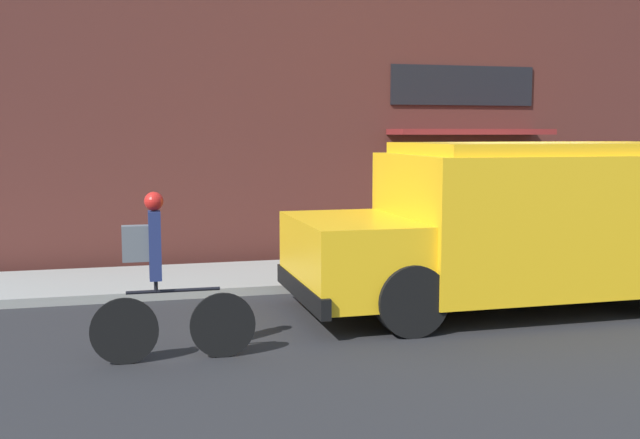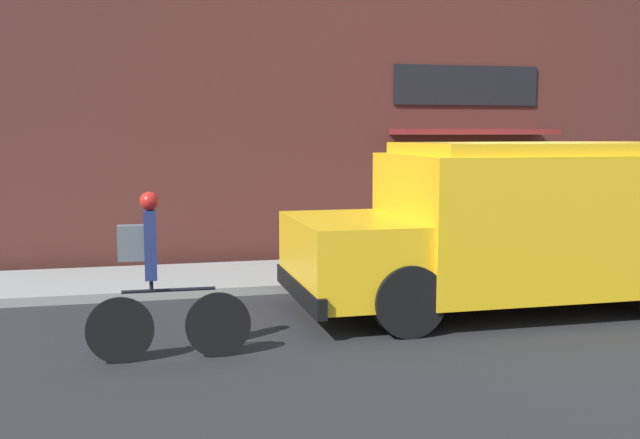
% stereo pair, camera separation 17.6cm
% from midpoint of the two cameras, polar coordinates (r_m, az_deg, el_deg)
% --- Properties ---
extents(ground_plane, '(70.00, 70.00, 0.00)m').
position_cam_midpoint_polar(ground_plane, '(12.19, 15.05, -4.63)').
color(ground_plane, '#232326').
extents(sidewalk, '(28.00, 2.19, 0.13)m').
position_cam_midpoint_polar(sidewalk, '(13.13, 12.78, -3.49)').
color(sidewalk, gray).
rests_on(sidewalk, ground_plane).
extents(storefront, '(16.37, 1.02, 5.16)m').
position_cam_midpoint_polar(storefront, '(14.27, 10.43, 7.52)').
color(storefront, '#4C231E').
rests_on(storefront, ground_plane).
extents(school_bus, '(5.75, 2.88, 2.20)m').
position_cam_midpoint_polar(school_bus, '(10.37, 15.95, -0.17)').
color(school_bus, yellow).
rests_on(school_bus, ground_plane).
extents(cyclist, '(1.67, 0.20, 1.75)m').
position_cam_midpoint_polar(cyclist, '(7.78, -11.69, -4.74)').
color(cyclist, black).
rests_on(cyclist, ground_plane).
extents(trash_bin, '(0.56, 0.56, 0.78)m').
position_cam_midpoint_polar(trash_bin, '(14.76, 19.65, -0.81)').
color(trash_bin, '#38383D').
rests_on(trash_bin, sidewalk).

